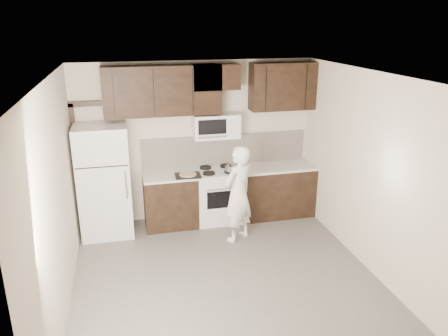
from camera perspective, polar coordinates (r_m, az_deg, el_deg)
name	(u,v)px	position (r m, az deg, el deg)	size (l,w,h in m)	color
floor	(228,283)	(5.99, 0.53, -14.82)	(4.50, 4.50, 0.00)	#585653
back_wall	(196,141)	(7.45, -3.63, 3.48)	(4.00, 4.00, 0.00)	beige
ceiling	(229,77)	(5.02, 0.62, 11.75)	(4.50, 4.50, 0.00)	white
counter_run	(235,194)	(7.58, 1.42, -3.38)	(2.95, 0.64, 0.91)	black
stove	(218,195)	(7.51, -0.82, -3.55)	(0.76, 0.66, 0.94)	silver
backsplash	(225,149)	(7.59, 0.13, 2.46)	(2.90, 0.02, 0.54)	silver
upper_cabinets	(210,88)	(7.13, -1.87, 10.46)	(3.48, 0.35, 0.78)	black
microwave	(216,126)	(7.25, -1.07, 5.52)	(0.76, 0.42, 0.40)	silver
refrigerator	(104,181)	(7.15, -15.36, -1.63)	(0.80, 0.76, 1.80)	silver
door_trim	(79,156)	(7.38, -18.41, 1.54)	(0.50, 0.08, 2.12)	black
saucepan	(230,169)	(7.23, 0.83, -0.12)	(0.27, 0.15, 0.15)	silver
baking_tray	(188,176)	(7.10, -4.74, -0.98)	(0.41, 0.31, 0.02)	black
pizza	(188,174)	(7.09, -4.75, -0.83)	(0.28, 0.28, 0.02)	tan
person	(238,194)	(6.74, 1.85, -3.42)	(0.56, 0.37, 1.54)	silver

